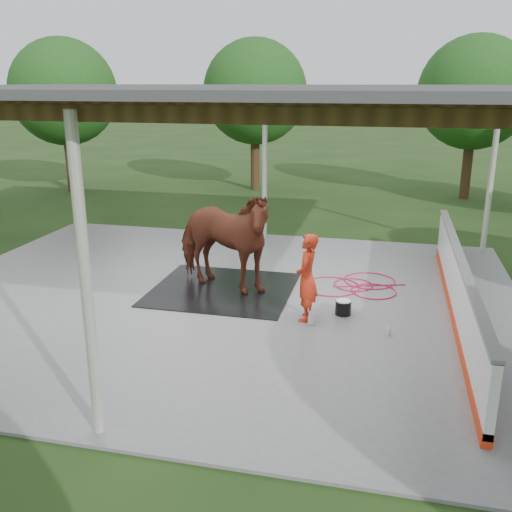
% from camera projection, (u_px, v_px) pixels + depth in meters
% --- Properties ---
extents(ground, '(100.00, 100.00, 0.00)m').
position_uv_depth(ground, '(214.00, 299.00, 11.42)').
color(ground, '#1E3814').
extents(concrete_slab, '(12.00, 10.00, 0.05)m').
position_uv_depth(concrete_slab, '(214.00, 298.00, 11.41)').
color(concrete_slab, slate).
rests_on(concrete_slab, ground).
extents(pavilion_structure, '(12.60, 10.60, 4.05)m').
position_uv_depth(pavilion_structure, '(209.00, 94.00, 10.26)').
color(pavilion_structure, beige).
rests_on(pavilion_structure, ground).
extents(dasher_board, '(0.16, 8.00, 1.15)m').
position_uv_depth(dasher_board, '(458.00, 290.00, 10.23)').
color(dasher_board, red).
rests_on(dasher_board, concrete_slab).
extents(tree_belt, '(28.00, 28.00, 5.80)m').
position_uv_depth(tree_belt, '(238.00, 102.00, 11.08)').
color(tree_belt, '#382314').
rests_on(tree_belt, ground).
extents(rubber_mat, '(2.84, 2.66, 0.02)m').
position_uv_depth(rubber_mat, '(223.00, 289.00, 11.78)').
color(rubber_mat, black).
rests_on(rubber_mat, concrete_slab).
extents(horse, '(2.73, 1.92, 2.11)m').
position_uv_depth(horse, '(222.00, 240.00, 11.47)').
color(horse, maroon).
rests_on(horse, rubber_mat).
extents(handler, '(0.41, 0.60, 1.59)m').
position_uv_depth(handler, '(307.00, 277.00, 10.10)').
color(handler, red).
rests_on(handler, concrete_slab).
extents(wash_bucket, '(0.29, 0.29, 0.27)m').
position_uv_depth(wash_bucket, '(343.00, 307.00, 10.50)').
color(wash_bucket, black).
rests_on(wash_bucket, concrete_slab).
extents(soap_bottle_a, '(0.15, 0.15, 0.33)m').
position_uv_depth(soap_bottle_a, '(312.00, 316.00, 10.05)').
color(soap_bottle_a, silver).
rests_on(soap_bottle_a, concrete_slab).
extents(soap_bottle_b, '(0.11, 0.11, 0.18)m').
position_uv_depth(soap_bottle_b, '(388.00, 330.00, 9.68)').
color(soap_bottle_b, '#338CD8').
rests_on(soap_bottle_b, concrete_slab).
extents(hose_coil, '(2.14, 1.71, 0.02)m').
position_uv_depth(hose_coil, '(354.00, 285.00, 12.01)').
color(hose_coil, '#C70E3B').
rests_on(hose_coil, concrete_slab).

